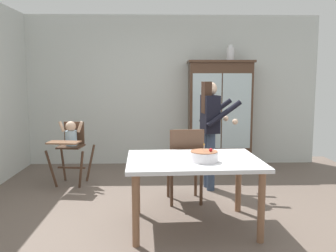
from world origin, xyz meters
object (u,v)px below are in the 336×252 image
at_px(ceramic_vase, 230,54).
at_px(birthday_cake, 204,156).
at_px(dining_chair_far_side, 186,161).
at_px(dining_table, 193,167).
at_px(china_cabinet, 220,114).
at_px(high_chair_with_toddler, 71,141).
at_px(adult_person, 210,122).

bearing_deg(ceramic_vase, birthday_cake, -105.71).
height_order(ceramic_vase, birthday_cake, ceramic_vase).
distance_m(ceramic_vase, dining_chair_far_side, 2.63).
distance_m(dining_table, dining_chair_far_side, 0.73).
height_order(china_cabinet, birthday_cake, china_cabinet).
bearing_deg(dining_table, birthday_cake, -55.02).
bearing_deg(high_chair_with_toddler, dining_chair_far_side, -21.97).
height_order(adult_person, dining_table, adult_person).
height_order(ceramic_vase, dining_chair_far_side, ceramic_vase).
bearing_deg(adult_person, dining_table, 157.12).
bearing_deg(adult_person, dining_chair_far_side, 140.20).
distance_m(high_chair_with_toddler, birthday_cake, 2.50).
bearing_deg(ceramic_vase, dining_chair_far_side, -114.87).
height_order(high_chair_with_toddler, dining_chair_far_side, dining_chair_far_side).
relative_size(high_chair_with_toddler, adult_person, 0.62).
bearing_deg(ceramic_vase, dining_table, -108.23).
relative_size(adult_person, dining_table, 1.08).
distance_m(china_cabinet, adult_person, 1.40).
bearing_deg(china_cabinet, dining_chair_far_side, -110.74).
xyz_separation_m(high_chair_with_toddler, dining_chair_far_side, (1.64, -0.91, -0.10)).
bearing_deg(china_cabinet, high_chair_with_toddler, -155.75).
relative_size(high_chair_with_toddler, dining_table, 0.67).
xyz_separation_m(adult_person, birthday_cake, (-0.27, -1.49, -0.17)).
xyz_separation_m(china_cabinet, adult_person, (-0.36, -1.35, 0.02)).
distance_m(dining_table, birthday_cake, 0.22).
relative_size(ceramic_vase, adult_person, 0.18).
distance_m(china_cabinet, dining_chair_far_side, 2.16).
xyz_separation_m(china_cabinet, high_chair_with_toddler, (-2.39, -1.08, -0.29)).
height_order(adult_person, birthday_cake, adult_person).
relative_size(china_cabinet, high_chair_with_toddler, 1.99).
bearing_deg(birthday_cake, adult_person, 79.57).
relative_size(china_cabinet, ceramic_vase, 6.98).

